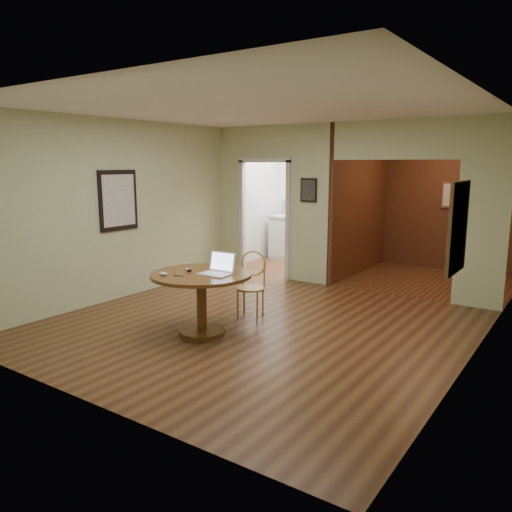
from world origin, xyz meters
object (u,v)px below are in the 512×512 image
Objects in this scene: dining_table at (201,289)px; open_laptop at (218,268)px; chair at (252,281)px; closed_laptop at (220,269)px.

dining_table is 0.34m from open_laptop.
chair is 0.90m from open_laptop.
chair is 0.70m from closed_laptop.
open_laptop is 1.21× the size of closed_laptop.
open_laptop is 0.23m from closed_laptop.
open_laptop is (0.10, -0.83, 0.33)m from chair.
chair reaches higher than closed_laptop.
chair is at bearing 83.57° from closed_laptop.
open_laptop reaches higher than chair.
open_laptop reaches higher than closed_laptop.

